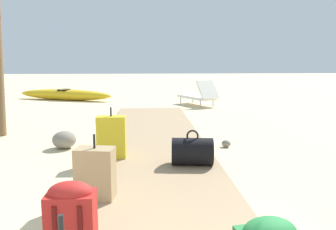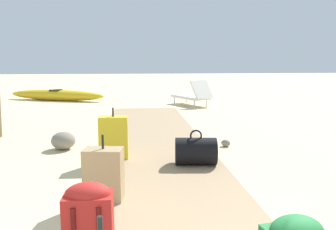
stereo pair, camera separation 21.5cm
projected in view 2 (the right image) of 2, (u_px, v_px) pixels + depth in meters
name	position (u px, v px, depth m)	size (l,w,h in m)	color
ground_plane	(161.00, 174.00, 4.62)	(60.00, 60.00, 0.00)	beige
boardwalk	(156.00, 152.00, 5.54)	(1.71, 9.42, 0.08)	tan
suitcase_tan	(104.00, 174.00, 3.56)	(0.41, 0.29, 0.66)	tan
duffel_bag_black	(196.00, 151.00, 4.74)	(0.58, 0.42, 0.48)	black
suitcase_yellow	(114.00, 137.00, 5.04)	(0.41, 0.22, 0.73)	gold
backpack_red	(89.00, 219.00, 2.50)	(0.34, 0.25, 0.56)	red
lounge_chair	(193.00, 95.00, 11.26)	(1.20, 1.62, 0.82)	white
kayak	(56.00, 95.00, 12.62)	(3.64, 1.89, 0.39)	gold
rock_left_mid	(63.00, 141.00, 5.86)	(0.39, 0.39, 0.29)	gray
rock_right_near	(226.00, 143.00, 6.05)	(0.16, 0.13, 0.12)	gray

